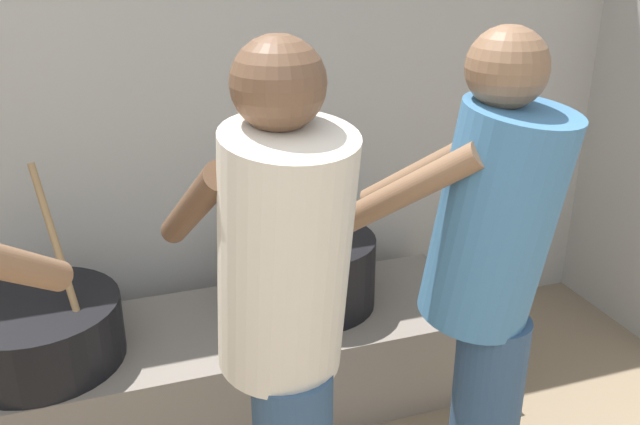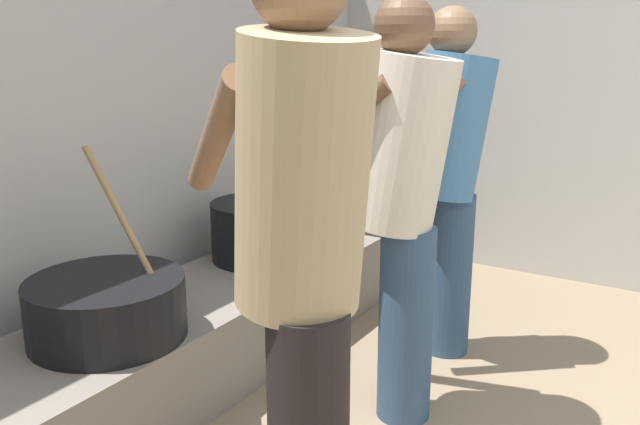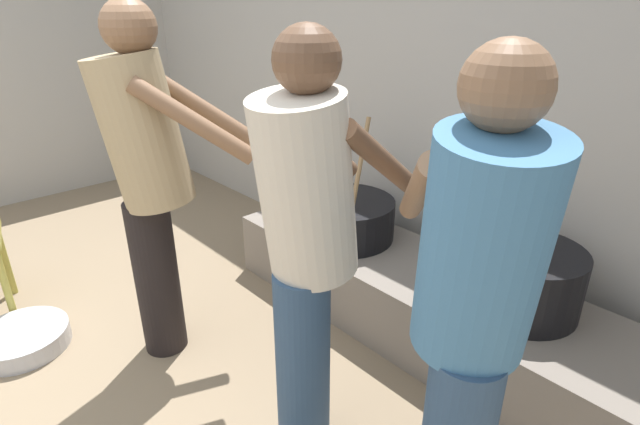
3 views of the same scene
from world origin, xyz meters
The scene contains 8 objects.
block_enclosure_rear centered at (0.00, 2.51, 0.98)m, with size 5.72×0.20×1.96m, color #ADA8A0.
hearth_ledge centered at (0.67, 1.99, 0.18)m, with size 2.21×0.60×0.36m, color slate.
cooking_pot_main centered at (0.17, 1.97, 0.47)m, with size 0.55×0.55×0.67m.
cooking_pot_secondary centered at (1.16, 2.03, 0.50)m, with size 0.47×0.47×0.28m.
cook_in_cream_shirt centered at (0.80, 1.14, 0.87)m, with size 0.42×0.68×1.53m.
cook_in_blue_shirt centered at (1.38, 1.20, 0.86)m, with size 0.67×0.69×1.52m.
cook_in_tan_shirt centered at (-0.06, 1.00, 0.91)m, with size 0.65×0.72×1.60m.
metal_mixing_bowl centered at (-0.54, 0.44, 0.05)m, with size 0.43×0.43×0.09m, color #B7B7BC.
Camera 3 is at (1.88, 0.20, 1.59)m, focal length 27.37 mm.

